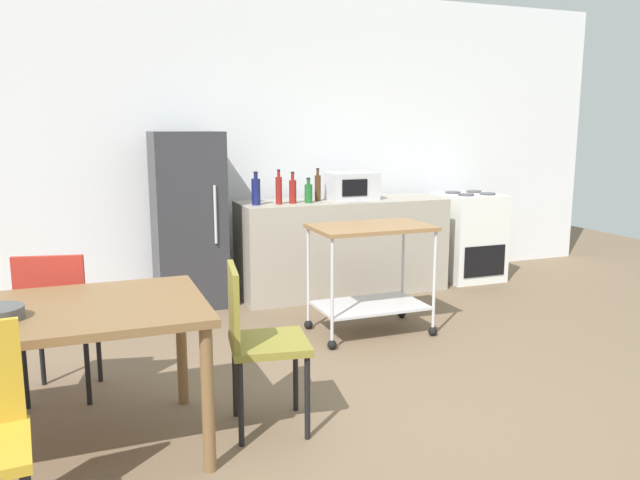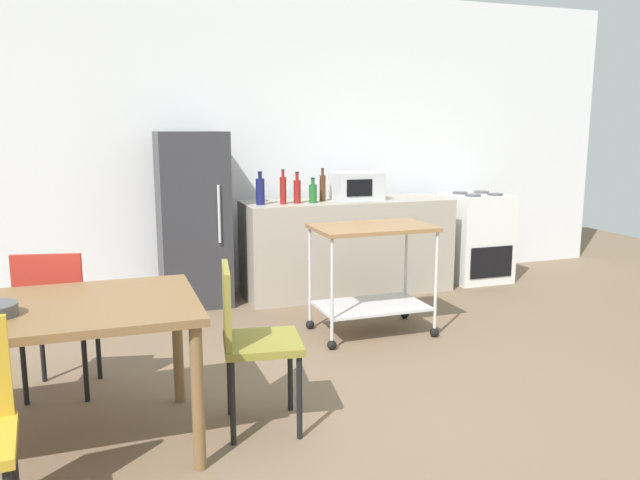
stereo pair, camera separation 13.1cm
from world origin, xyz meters
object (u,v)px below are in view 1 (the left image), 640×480
object	(u,v)px
bottle_hot_sauce	(308,193)
bottle_vinegar	(279,190)
refrigerator	(188,220)
microwave	(351,186)
bottle_soda	(256,191)
stove_oven	(468,236)
bottle_sparkling_water	(318,187)
kitchen_cart	(371,261)
bottle_sesame_oil	(293,191)
dining_table	(43,326)
chair_red	(57,315)
chair_olive	(257,336)

from	to	relation	value
bottle_hot_sauce	bottle_vinegar	bearing A→B (deg)	179.63
bottle_hot_sauce	refrigerator	bearing A→B (deg)	169.75
microwave	bottle_soda	bearing A→B (deg)	-174.72
stove_oven	bottle_sparkling_water	xyz separation A→B (m)	(-1.70, -0.01, 0.58)
kitchen_cart	bottle_sesame_oil	size ratio (longest dim) A/B	3.16
dining_table	refrigerator	size ratio (longest dim) A/B	0.97
dining_table	bottle_sesame_oil	size ratio (longest dim) A/B	5.21
bottle_soda	microwave	size ratio (longest dim) A/B	0.65
dining_table	microwave	size ratio (longest dim) A/B	3.26
bottle_sesame_oil	bottle_hot_sauce	world-z (taller)	bottle_sesame_oil
bottle_sparkling_water	microwave	xyz separation A→B (m)	(0.35, 0.01, 0.00)
stove_oven	chair_red	bearing A→B (deg)	-156.93
chair_olive	bottle_sparkling_water	size ratio (longest dim) A/B	2.88
kitchen_cart	bottle_sesame_oil	distance (m)	1.25
bottle_vinegar	dining_table	bearing A→B (deg)	-129.39
microwave	chair_red	bearing A→B (deg)	-147.10
chair_olive	refrigerator	xyz separation A→B (m)	(0.07, 2.54, 0.26)
stove_oven	bottle_sesame_oil	size ratio (longest dim) A/B	3.20
stove_oven	bottle_vinegar	size ratio (longest dim) A/B	2.94
chair_red	bottle_sesame_oil	bearing A→B (deg)	-129.08
bottle_soda	bottle_vinegar	xyz separation A→B (m)	(0.21, -0.02, 0.01)
kitchen_cart	bottle_sparkling_water	size ratio (longest dim) A/B	2.95
chair_olive	kitchen_cart	world-z (taller)	chair_olive
chair_olive	microwave	size ratio (longest dim) A/B	1.93
bottle_vinegar	microwave	bearing A→B (deg)	8.23
chair_red	chair_olive	bearing A→B (deg)	153.95
bottle_sesame_oil	bottle_sparkling_water	world-z (taller)	bottle_sparkling_water
stove_oven	bottle_vinegar	world-z (taller)	bottle_vinegar
stove_oven	bottle_vinegar	xyz separation A→B (m)	(-2.11, -0.11, 0.58)
chair_olive	bottle_soda	size ratio (longest dim) A/B	2.99
stove_oven	bottle_sesame_oil	xyz separation A→B (m)	(-1.98, -0.09, 0.56)
chair_red	bottle_sparkling_water	xyz separation A→B (m)	(2.26, 1.68, 0.51)
refrigerator	stove_oven	bearing A→B (deg)	-1.60
dining_table	chair_red	xyz separation A→B (m)	(0.03, 0.71, -0.15)
chair_red	refrigerator	distance (m)	2.07
dining_table	bottle_hot_sauce	world-z (taller)	bottle_hot_sauce
stove_oven	dining_table	bearing A→B (deg)	-149.04
stove_oven	bottle_sesame_oil	distance (m)	2.06
bottle_sesame_oil	stove_oven	bearing A→B (deg)	2.74
kitchen_cart	bottle_hot_sauce	xyz separation A→B (m)	(-0.10, 1.12, 0.42)
bottle_vinegar	refrigerator	bearing A→B (deg)	166.31
dining_table	kitchen_cart	bearing A→B (deg)	27.15
chair_red	bottle_sesame_oil	world-z (taller)	bottle_sesame_oil
kitchen_cart	microwave	bearing A→B (deg)	72.92
refrigerator	bottle_vinegar	size ratio (longest dim) A/B	4.95
bottle_vinegar	bottle_sparkling_water	bearing A→B (deg)	13.75
kitchen_cart	bottle_vinegar	size ratio (longest dim) A/B	2.91
chair_olive	bottle_hot_sauce	world-z (taller)	bottle_hot_sauce
stove_oven	microwave	distance (m)	1.47
bottle_sesame_oil	bottle_soda	bearing A→B (deg)	179.19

